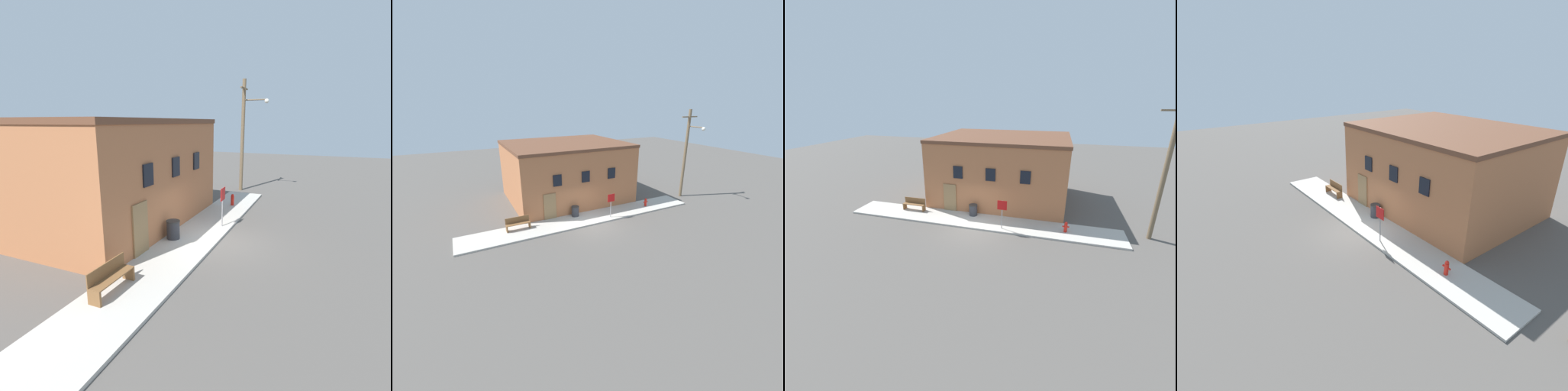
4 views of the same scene
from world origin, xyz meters
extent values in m
plane|color=#56514C|center=(0.00, 0.00, 0.00)|extent=(80.00, 80.00, 0.00)
cube|color=#BCB7AD|center=(0.00, 1.20, 0.06)|extent=(19.12, 2.40, 0.12)
cube|color=#B26B42|center=(0.59, 6.67, 2.56)|extent=(10.43, 8.56, 5.12)
cube|color=brown|center=(0.59, 6.67, 5.24)|extent=(10.53, 8.66, 0.24)
cube|color=black|center=(-1.84, 2.37, 3.17)|extent=(0.70, 0.08, 0.90)
cube|color=black|center=(0.59, 2.37, 3.17)|extent=(0.70, 0.08, 0.90)
cube|color=black|center=(3.02, 2.37, 3.17)|extent=(0.70, 0.08, 0.90)
cube|color=#937047|center=(-2.54, 2.37, 1.10)|extent=(1.00, 0.08, 2.20)
cylinder|color=red|center=(5.90, 1.12, 0.40)|extent=(0.20, 0.20, 0.57)
sphere|color=red|center=(5.90, 1.12, 0.74)|extent=(0.18, 0.18, 0.18)
cylinder|color=red|center=(5.74, 1.12, 0.49)|extent=(0.11, 0.09, 0.09)
cylinder|color=red|center=(6.05, 1.12, 0.49)|extent=(0.11, 0.09, 0.09)
cylinder|color=gray|center=(1.86, 0.47, 1.10)|extent=(0.06, 0.06, 1.96)
cube|color=red|center=(1.86, 0.45, 1.77)|extent=(0.63, 0.02, 0.63)
cube|color=brown|center=(-6.06, 1.64, 0.34)|extent=(0.08, 0.44, 0.45)
cube|color=brown|center=(-4.42, 1.64, 0.34)|extent=(0.08, 0.44, 0.45)
cube|color=brown|center=(-5.24, 1.64, 0.59)|extent=(1.71, 0.44, 0.04)
cube|color=brown|center=(-5.24, 1.84, 0.83)|extent=(1.71, 0.04, 0.43)
cylinder|color=#333338|center=(-0.58, 1.96, 0.50)|extent=(0.59, 0.59, 0.77)
cylinder|color=#2D2D2D|center=(-0.58, 1.96, 0.92)|extent=(0.62, 0.62, 0.06)
camera|label=1|loc=(-12.00, -4.01, 5.21)|focal=28.00mm
camera|label=2|loc=(-8.49, -15.80, 8.83)|focal=24.00mm
camera|label=3|loc=(4.80, -14.78, 8.09)|focal=24.00mm
camera|label=4|loc=(13.04, -8.20, 8.75)|focal=28.00mm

